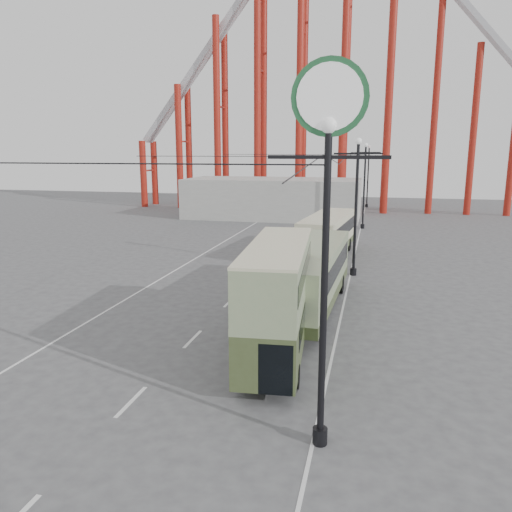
% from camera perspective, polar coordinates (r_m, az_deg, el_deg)
% --- Properties ---
extents(ground, '(160.00, 160.00, 0.00)m').
position_cam_1_polar(ground, '(19.62, -8.65, -13.77)').
color(ground, '#48484A').
rests_on(ground, ground).
extents(road_markings, '(12.52, 120.00, 0.01)m').
position_cam_1_polar(road_markings, '(37.80, 1.33, -1.02)').
color(road_markings, silver).
rests_on(road_markings, ground).
extents(lamp_post_near, '(3.20, 0.44, 10.80)m').
position_cam_1_polar(lamp_post_near, '(13.40, 8.18, 9.25)').
color(lamp_post_near, black).
rests_on(lamp_post_near, ground).
extents(lamp_post_mid, '(3.20, 0.44, 9.32)m').
position_cam_1_polar(lamp_post_mid, '(34.56, 11.34, 5.39)').
color(lamp_post_mid, black).
rests_on(lamp_post_mid, ground).
extents(lamp_post_far, '(3.20, 0.44, 9.32)m').
position_cam_1_polar(lamp_post_far, '(56.47, 12.26, 7.79)').
color(lamp_post_far, black).
rests_on(lamp_post_far, ground).
extents(lamp_post_distant, '(3.20, 0.44, 9.32)m').
position_cam_1_polar(lamp_post_distant, '(78.43, 12.67, 8.85)').
color(lamp_post_distant, black).
rests_on(lamp_post_distant, ground).
extents(roller_coaster, '(52.95, 5.00, 55.48)m').
position_cam_1_polar(roller_coaster, '(75.22, 6.58, 22.91)').
color(roller_coaster, maroon).
rests_on(roller_coaster, ground).
extents(fairground_shed, '(22.00, 10.00, 5.00)m').
position_cam_1_polar(fairground_shed, '(64.89, 1.98, 6.62)').
color(fairground_shed, '#9C9C97').
rests_on(fairground_shed, ground).
extents(double_decker_bus, '(2.97, 9.09, 4.80)m').
position_cam_1_polar(double_decker_bus, '(20.60, 2.47, -4.37)').
color(double_decker_bus, '#3D4927').
rests_on(double_decker_bus, ground).
extents(single_decker_green, '(3.32, 12.32, 3.45)m').
position_cam_1_polar(single_decker_green, '(26.98, 6.23, -2.13)').
color(single_decker_green, gray).
rests_on(single_decker_green, ground).
extents(single_decker_cream, '(3.82, 11.19, 3.41)m').
position_cam_1_polar(single_decker_cream, '(40.76, 8.21, 2.55)').
color(single_decker_cream, beige).
rests_on(single_decker_cream, ground).
extents(pedestrian, '(0.86, 0.80, 1.98)m').
position_cam_1_polar(pedestrian, '(24.06, 3.84, -6.21)').
color(pedestrian, black).
rests_on(pedestrian, ground).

